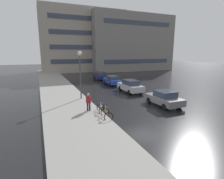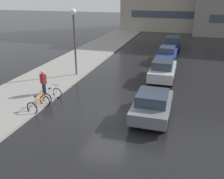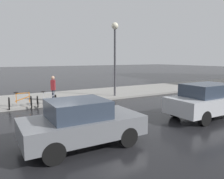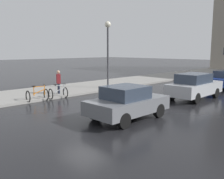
{
  "view_description": "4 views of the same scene",
  "coord_description": "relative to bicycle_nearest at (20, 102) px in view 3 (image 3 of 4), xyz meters",
  "views": [
    {
      "loc": [
        -8.38,
        -12.81,
        5.11
      ],
      "look_at": [
        -2.01,
        2.23,
        1.62
      ],
      "focal_mm": 28.0,
      "sensor_mm": 36.0,
      "label": 1
    },
    {
      "loc": [
        4.05,
        -11.98,
        6.4
      ],
      "look_at": [
        -0.02,
        1.52,
        0.84
      ],
      "focal_mm": 40.0,
      "sensor_mm": 36.0,
      "label": 2
    },
    {
      "loc": [
        8.97,
        -2.32,
        2.8
      ],
      "look_at": [
        -1.65,
        3.85,
        1.04
      ],
      "focal_mm": 35.0,
      "sensor_mm": 36.0,
      "label": 3
    },
    {
      "loc": [
        9.9,
        -7.9,
        3.07
      ],
      "look_at": [
        0.33,
        1.53,
        0.94
      ],
      "focal_mm": 40.0,
      "sensor_mm": 36.0,
      "label": 4
    }
  ],
  "objects": [
    {
      "name": "ground_plane",
      "position": [
        3.73,
        0.77,
        -0.4
      ],
      "size": [
        140.0,
        140.0,
        0.0
      ],
      "primitive_type": "plane",
      "color": "black"
    },
    {
      "name": "sidewalk_kerb",
      "position": [
        -2.27,
        10.77,
        -0.33
      ],
      "size": [
        4.8,
        60.0,
        0.14
      ],
      "primitive_type": "cube",
      "color": "gray",
      "rests_on": "ground"
    },
    {
      "name": "bicycle_nearest",
      "position": [
        0.0,
        0.0,
        0.0
      ],
      "size": [
        0.86,
        1.26,
        0.99
      ],
      "color": "black",
      "rests_on": "ground"
    },
    {
      "name": "bicycle_second",
      "position": [
        0.08,
        1.41,
        -0.02
      ],
      "size": [
        0.83,
        1.16,
        0.93
      ],
      "color": "black",
      "rests_on": "ground"
    },
    {
      "name": "car_grey",
      "position": [
        6.35,
        1.0,
        0.35
      ],
      "size": [
        1.94,
        3.83,
        1.5
      ],
      "color": "slate",
      "rests_on": "ground"
    },
    {
      "name": "car_silver",
      "position": [
        6.2,
        7.49,
        0.42
      ],
      "size": [
        1.84,
        4.24,
        1.62
      ],
      "color": "#B2B5BA",
      "rests_on": "ground"
    },
    {
      "name": "pedestrian",
      "position": [
        -0.88,
        2.07,
        0.56
      ],
      "size": [
        0.46,
        0.38,
        1.71
      ],
      "color": "#1E2333",
      "rests_on": "ground"
    },
    {
      "name": "streetlamp",
      "position": [
        -0.53,
        6.37,
        3.37
      ],
      "size": [
        0.47,
        0.47,
        5.24
      ],
      "color": "#424247",
      "rests_on": "ground"
    }
  ]
}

